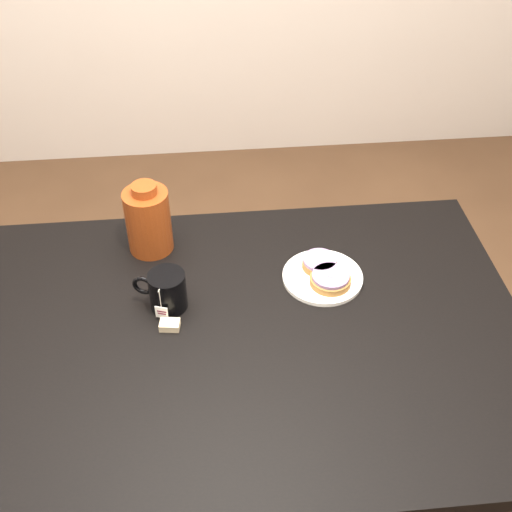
% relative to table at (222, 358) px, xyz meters
% --- Properties ---
extents(ground_plane, '(4.00, 4.00, 0.00)m').
position_rel_table_xyz_m(ground_plane, '(0.00, 0.00, -0.67)').
color(ground_plane, brown).
extents(table, '(1.40, 0.90, 0.75)m').
position_rel_table_xyz_m(table, '(0.00, 0.00, 0.00)').
color(table, black).
rests_on(table, ground_plane).
extents(plate, '(0.20, 0.20, 0.01)m').
position_rel_table_xyz_m(plate, '(0.26, 0.16, 0.09)').
color(plate, white).
rests_on(plate, table).
extents(bagel_back, '(0.11, 0.11, 0.03)m').
position_rel_table_xyz_m(bagel_back, '(0.26, 0.19, 0.11)').
color(bagel_back, brown).
rests_on(bagel_back, plate).
extents(bagel_front, '(0.10, 0.10, 0.03)m').
position_rel_table_xyz_m(bagel_front, '(0.27, 0.13, 0.11)').
color(bagel_front, brown).
rests_on(bagel_front, plate).
extents(mug, '(0.14, 0.11, 0.10)m').
position_rel_table_xyz_m(mug, '(-0.12, 0.10, 0.13)').
color(mug, black).
rests_on(mug, table).
extents(teabag_pouch, '(0.05, 0.04, 0.02)m').
position_rel_table_xyz_m(teabag_pouch, '(-0.11, 0.03, 0.09)').
color(teabag_pouch, '#C6B793').
rests_on(teabag_pouch, table).
extents(bagel_package, '(0.12, 0.12, 0.20)m').
position_rel_table_xyz_m(bagel_package, '(-0.16, 0.32, 0.17)').
color(bagel_package, '#5B200C').
rests_on(bagel_package, table).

